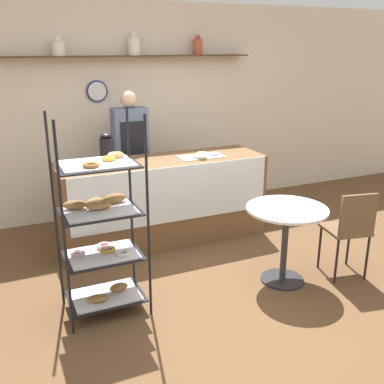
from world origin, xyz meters
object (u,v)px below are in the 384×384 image
person_worker (131,154)px  donut_tray_counter (202,156)px  cafe_table (286,226)px  coffee_carafe (107,148)px  pastry_rack (102,229)px  cafe_chair (351,226)px

person_worker → donut_tray_counter: person_worker is taller
cafe_table → coffee_carafe: bearing=130.4°
pastry_rack → cafe_table: pastry_rack is taller
pastry_rack → cafe_chair: 2.31m
pastry_rack → coffee_carafe: 1.40m
pastry_rack → person_worker: size_ratio=1.01×
cafe_chair → donut_tray_counter: bearing=-49.3°
coffee_carafe → donut_tray_counter: 1.06m
person_worker → cafe_table: bearing=-65.5°
person_worker → coffee_carafe: (-0.39, -0.44, 0.20)m
cafe_chair → coffee_carafe: (-1.88, 1.71, 0.57)m
cafe_chair → donut_tray_counter: (-0.85, 1.50, 0.43)m
person_worker → coffee_carafe: person_worker is taller
cafe_chair → coffee_carafe: size_ratio=2.73×
pastry_rack → donut_tray_counter: (1.41, 1.08, 0.24)m
pastry_rack → cafe_table: 1.69m
cafe_chair → coffee_carafe: coffee_carafe is taller
pastry_rack → coffee_carafe: (0.38, 1.29, 0.38)m
person_worker → donut_tray_counter: 0.92m
person_worker → coffee_carafe: size_ratio=5.16×
cafe_table → cafe_chair: cafe_chair is taller
cafe_table → coffee_carafe: 2.06m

